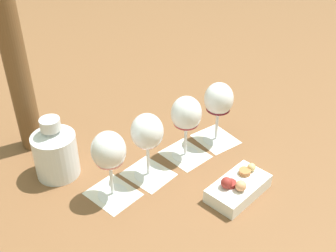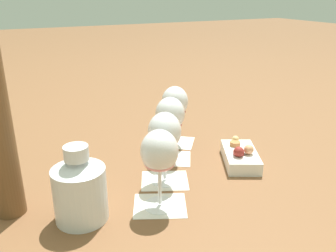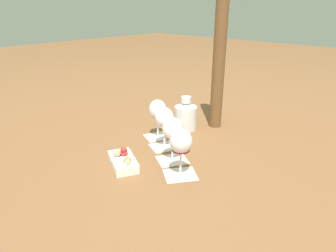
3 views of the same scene
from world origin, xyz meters
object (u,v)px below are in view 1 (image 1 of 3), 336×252
object	(u,v)px
wine_glass_3	(219,102)
umbrella_pole	(6,19)
wine_glass_1	(147,135)
wine_glass_0	(109,154)
snack_dish	(238,187)
ceramic_vase	(55,151)
wine_glass_2	(186,116)

from	to	relation	value
wine_glass_3	umbrella_pole	world-z (taller)	umbrella_pole
wine_glass_1	wine_glass_3	world-z (taller)	same
wine_glass_0	snack_dish	bearing A→B (deg)	-71.92
wine_glass_0	umbrella_pole	bearing A→B (deg)	68.22
ceramic_vase	snack_dish	xyz separation A→B (m)	(0.06, -0.45, -0.05)
umbrella_pole	wine_glass_3	bearing A→B (deg)	-69.60
wine_glass_3	umbrella_pole	xyz separation A→B (m)	(-0.18, 0.48, 0.24)
snack_dish	ceramic_vase	bearing A→B (deg)	97.88
snack_dish	umbrella_pole	size ratio (longest dim) A/B	0.25
ceramic_vase	snack_dish	distance (m)	0.46
ceramic_vase	wine_glass_1	bearing A→B (deg)	-73.89
wine_glass_0	snack_dish	world-z (taller)	wine_glass_0
wine_glass_0	wine_glass_2	world-z (taller)	same
wine_glass_2	ceramic_vase	size ratio (longest dim) A/B	1.08
wine_glass_3	snack_dish	size ratio (longest dim) A/B	0.98
umbrella_pole	ceramic_vase	bearing A→B (deg)	-123.57
wine_glass_2	ceramic_vase	xyz separation A→B (m)	(-0.17, 0.29, -0.05)
wine_glass_1	ceramic_vase	xyz separation A→B (m)	(-0.06, 0.22, -0.05)
wine_glass_1	wine_glass_2	world-z (taller)	same
wine_glass_2	snack_dish	bearing A→B (deg)	-123.76
ceramic_vase	snack_dish	world-z (taller)	ceramic_vase
wine_glass_0	wine_glass_1	size ratio (longest dim) A/B	1.00
snack_dish	wine_glass_1	bearing A→B (deg)	89.61
wine_glass_0	wine_glass_1	world-z (taller)	same
wine_glass_3	snack_dish	distance (m)	0.25
snack_dish	wine_glass_3	bearing A→B (deg)	25.74
wine_glass_0	umbrella_pole	xyz separation A→B (m)	(0.12, 0.29, 0.24)
wine_glass_1	snack_dish	bearing A→B (deg)	-90.39
snack_dish	umbrella_pole	distance (m)	0.67
wine_glass_3	wine_glass_0	bearing A→B (deg)	147.76
ceramic_vase	snack_dish	size ratio (longest dim) A/B	0.91
wine_glass_2	snack_dish	distance (m)	0.22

